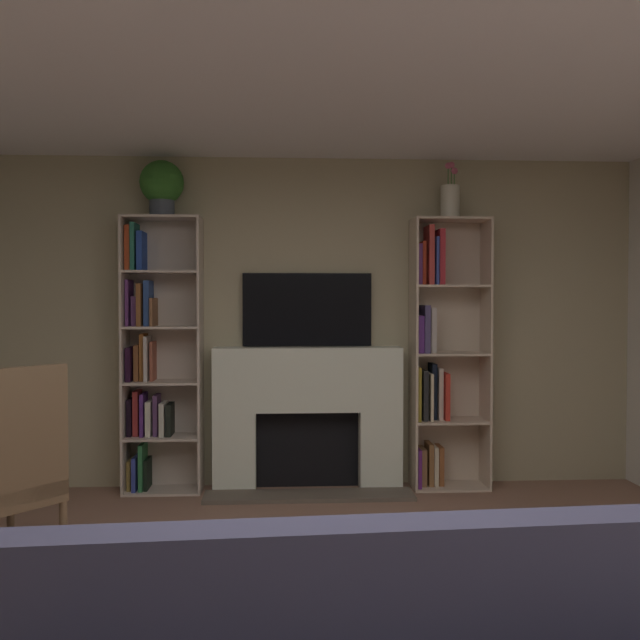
{
  "coord_description": "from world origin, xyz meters",
  "views": [
    {
      "loc": [
        -0.21,
        -2.53,
        1.47
      ],
      "look_at": [
        0.0,
        1.22,
        1.36
      ],
      "focal_mm": 39.49,
      "sensor_mm": 36.0,
      "label": 1
    }
  ],
  "objects_px": {
    "tv": "(307,310)",
    "potted_plant": "(162,185)",
    "bookshelf_right": "(439,356)",
    "fireplace": "(308,413)",
    "vase_with_flowers": "(450,200)",
    "bookshelf_left": "(155,358)",
    "coffee_table": "(376,638)"
  },
  "relations": [
    {
      "from": "tv",
      "to": "potted_plant",
      "type": "xyz_separation_m",
      "value": [
        -1.11,
        -0.12,
        0.95
      ]
    },
    {
      "from": "potted_plant",
      "to": "tv",
      "type": "bearing_deg",
      "value": 6.16
    },
    {
      "from": "potted_plant",
      "to": "vase_with_flowers",
      "type": "height_order",
      "value": "vase_with_flowers"
    },
    {
      "from": "bookshelf_left",
      "to": "bookshelf_right",
      "type": "bearing_deg",
      "value": -0.16
    },
    {
      "from": "bookshelf_left",
      "to": "bookshelf_right",
      "type": "height_order",
      "value": "same"
    },
    {
      "from": "potted_plant",
      "to": "coffee_table",
      "type": "xyz_separation_m",
      "value": [
        1.22,
        -3.1,
        -2.02
      ]
    },
    {
      "from": "tv",
      "to": "bookshelf_right",
      "type": "relative_size",
      "value": 0.48
    },
    {
      "from": "bookshelf_right",
      "to": "potted_plant",
      "type": "bearing_deg",
      "value": -179.19
    },
    {
      "from": "bookshelf_left",
      "to": "coffee_table",
      "type": "bearing_deg",
      "value": -67.62
    },
    {
      "from": "coffee_table",
      "to": "vase_with_flowers",
      "type": "bearing_deg",
      "value": 72.1
    },
    {
      "from": "bookshelf_left",
      "to": "bookshelf_right",
      "type": "distance_m",
      "value": 2.22
    },
    {
      "from": "bookshelf_right",
      "to": "potted_plant",
      "type": "relative_size",
      "value": 4.93
    },
    {
      "from": "tv",
      "to": "potted_plant",
      "type": "height_order",
      "value": "potted_plant"
    },
    {
      "from": "coffee_table",
      "to": "bookshelf_left",
      "type": "bearing_deg",
      "value": 112.38
    },
    {
      "from": "tv",
      "to": "bookshelf_right",
      "type": "height_order",
      "value": "bookshelf_right"
    },
    {
      "from": "fireplace",
      "to": "bookshelf_right",
      "type": "xyz_separation_m",
      "value": [
        1.04,
        0.01,
        0.44
      ]
    },
    {
      "from": "potted_plant",
      "to": "vase_with_flowers",
      "type": "bearing_deg",
      "value": -0.02
    },
    {
      "from": "tv",
      "to": "fireplace",
      "type": "bearing_deg",
      "value": -90.0
    },
    {
      "from": "fireplace",
      "to": "potted_plant",
      "type": "bearing_deg",
      "value": -178.75
    },
    {
      "from": "bookshelf_left",
      "to": "tv",
      "type": "bearing_deg",
      "value": 4.04
    },
    {
      "from": "tv",
      "to": "potted_plant",
      "type": "bearing_deg",
      "value": -173.84
    },
    {
      "from": "fireplace",
      "to": "potted_plant",
      "type": "height_order",
      "value": "potted_plant"
    },
    {
      "from": "bookshelf_right",
      "to": "vase_with_flowers",
      "type": "distance_m",
      "value": 1.22
    },
    {
      "from": "coffee_table",
      "to": "fireplace",
      "type": "bearing_deg",
      "value": 92.04
    },
    {
      "from": "fireplace",
      "to": "coffee_table",
      "type": "xyz_separation_m",
      "value": [
        0.11,
        -3.12,
        -0.27
      ]
    },
    {
      "from": "bookshelf_right",
      "to": "bookshelf_left",
      "type": "bearing_deg",
      "value": 179.84
    },
    {
      "from": "tv",
      "to": "bookshelf_left",
      "type": "distance_m",
      "value": 1.24
    },
    {
      "from": "bookshelf_right",
      "to": "vase_with_flowers",
      "type": "height_order",
      "value": "vase_with_flowers"
    },
    {
      "from": "bookshelf_right",
      "to": "fireplace",
      "type": "bearing_deg",
      "value": -179.67
    },
    {
      "from": "bookshelf_left",
      "to": "potted_plant",
      "type": "distance_m",
      "value": 1.32
    },
    {
      "from": "bookshelf_right",
      "to": "potted_plant",
      "type": "distance_m",
      "value": 2.52
    },
    {
      "from": "vase_with_flowers",
      "to": "bookshelf_right",
      "type": "bearing_deg",
      "value": 157.31
    }
  ]
}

